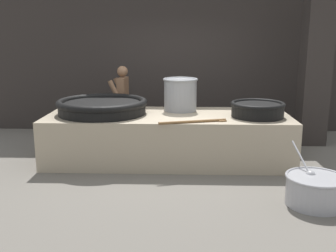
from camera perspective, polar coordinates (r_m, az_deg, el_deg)
name	(u,v)px	position (r m, az deg, el deg)	size (l,w,h in m)	color
ground_plane	(168,160)	(6.68, 0.00, -4.91)	(60.00, 60.00, 0.00)	#666059
back_wall	(172,39)	(8.64, 0.53, 12.46)	(8.21, 0.24, 3.95)	#2D2826
support_pillar	(317,40)	(7.94, 20.87, 11.60)	(0.49, 0.49, 3.95)	#2D2826
hearth_platform	(168,137)	(6.57, 0.00, -1.66)	(3.98, 1.46, 0.78)	tan
giant_wok_near	(102,106)	(6.62, -9.52, 2.89)	(1.50, 1.50, 0.24)	black
giant_wok_far	(258,109)	(6.43, 12.87, 2.45)	(0.86, 0.86, 0.24)	black
stock_pot	(180,94)	(6.78, 1.81, 4.68)	(0.60, 0.60, 0.56)	gray
stirring_paddle	(196,121)	(5.88, 4.15, 0.67)	(1.03, 0.36, 0.04)	brown
cook	(123,101)	(7.68, -6.58, 3.56)	(0.36, 0.55, 1.49)	brown
prep_bowl_vegetables	(315,189)	(5.22, 20.61, -8.52)	(0.74, 0.95, 0.67)	#9E9EA3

